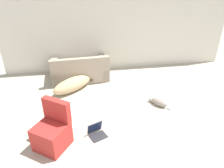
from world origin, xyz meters
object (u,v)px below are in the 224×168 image
object	(u,v)px
side_chair	(53,132)
couch	(80,71)
laptop_open	(96,131)
dog	(74,84)
cat	(159,102)

from	to	relation	value
side_chair	couch	bearing A→B (deg)	112.53
side_chair	laptop_open	bearing A→B (deg)	45.76
dog	cat	bearing A→B (deg)	-63.99
couch	cat	world-z (taller)	couch
cat	laptop_open	size ratio (longest dim) A/B	1.23
dog	couch	bearing A→B (deg)	37.15
couch	dog	size ratio (longest dim) A/B	1.19
couch	laptop_open	size ratio (longest dim) A/B	4.06
dog	side_chair	world-z (taller)	side_chair
dog	side_chair	distance (m)	2.05
dog	laptop_open	bearing A→B (deg)	-113.34
couch	cat	distance (m)	2.49
couch	dog	bearing A→B (deg)	70.54
dog	cat	world-z (taller)	dog
cat	couch	bearing A→B (deg)	7.63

